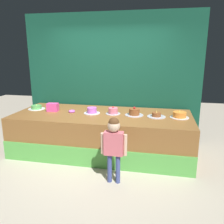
% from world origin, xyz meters
% --- Properties ---
extents(ground_plane, '(12.00, 12.00, 0.00)m').
position_xyz_m(ground_plane, '(0.00, 0.00, 0.00)').
color(ground_plane, '#BCB29E').
extents(stage_platform, '(3.38, 1.40, 0.78)m').
position_xyz_m(stage_platform, '(0.00, 0.69, 0.39)').
color(stage_platform, brown).
rests_on(stage_platform, ground_plane).
extents(curtain_backdrop, '(3.82, 0.08, 2.74)m').
position_xyz_m(curtain_backdrop, '(0.00, 1.48, 1.37)').
color(curtain_backdrop, '#144C38').
rests_on(curtain_backdrop, ground_plane).
extents(child_figure, '(0.40, 0.18, 1.03)m').
position_xyz_m(child_figure, '(0.44, -0.38, 0.66)').
color(child_figure, '#3F4C8C').
rests_on(child_figure, ground_plane).
extents(pink_box, '(0.23, 0.17, 0.16)m').
position_xyz_m(pink_box, '(-1.03, 0.70, 0.86)').
color(pink_box, '#F24A9F').
rests_on(pink_box, stage_platform).
extents(donut, '(0.13, 0.13, 0.04)m').
position_xyz_m(donut, '(-0.62, 0.68, 0.80)').
color(donut, '#CC66D8').
rests_on(donut, stage_platform).
extents(cake_far_left, '(0.34, 0.34, 0.12)m').
position_xyz_m(cake_far_left, '(-1.44, 0.79, 0.81)').
color(cake_far_left, white).
rests_on(cake_far_left, stage_platform).
extents(cake_left, '(0.31, 0.31, 0.12)m').
position_xyz_m(cake_left, '(-0.21, 0.69, 0.83)').
color(cake_left, silver).
rests_on(cake_left, stage_platform).
extents(cake_center_left, '(0.28, 0.28, 0.15)m').
position_xyz_m(cake_center_left, '(0.21, 0.73, 0.83)').
color(cake_center_left, silver).
rests_on(cake_center_left, stage_platform).
extents(cake_center_right, '(0.35, 0.35, 0.17)m').
position_xyz_m(cake_center_right, '(0.62, 0.71, 0.83)').
color(cake_center_right, silver).
rests_on(cake_center_right, stage_platform).
extents(cake_right, '(0.34, 0.34, 0.13)m').
position_xyz_m(cake_right, '(1.03, 0.68, 0.81)').
color(cake_right, silver).
rests_on(cake_right, stage_platform).
extents(cake_far_right, '(0.34, 0.34, 0.15)m').
position_xyz_m(cake_far_right, '(1.44, 0.72, 0.82)').
color(cake_far_right, silver).
rests_on(cake_far_right, stage_platform).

